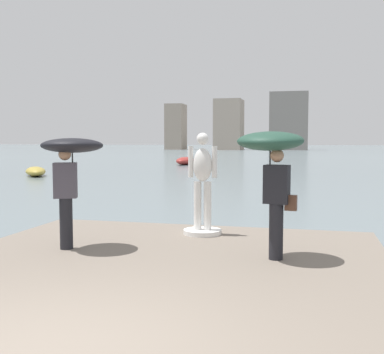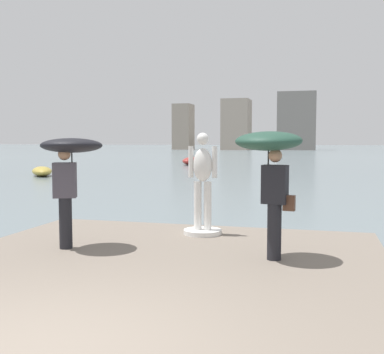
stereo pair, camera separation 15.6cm
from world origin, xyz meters
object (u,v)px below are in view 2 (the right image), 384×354
at_px(onlooker_left, 70,159).
at_px(onlooker_right, 270,156).
at_px(boat_far, 42,171).
at_px(boat_mid, 192,161).
at_px(statue_white_figure, 203,191).

relative_size(onlooker_left, onlooker_right, 0.94).
xyz_separation_m(onlooker_left, boat_far, (-12.96, 19.67, -1.64)).
xyz_separation_m(onlooker_right, boat_far, (-16.35, 19.55, -1.71)).
height_order(onlooker_right, boat_mid, onlooker_right).
bearing_deg(statue_white_figure, boat_far, 129.73).
relative_size(onlooker_right, boat_mid, 0.58).
distance_m(onlooker_right, boat_far, 25.55).
bearing_deg(statue_white_figure, boat_mid, 105.21).
distance_m(statue_white_figure, onlooker_right, 2.34).
distance_m(statue_white_figure, onlooker_left, 2.69).
distance_m(statue_white_figure, boat_far, 23.30).
bearing_deg(boat_mid, boat_far, -109.29).
bearing_deg(onlooker_right, onlooker_left, -178.06).
xyz_separation_m(onlooker_left, boat_mid, (-7.33, 35.76, -1.57)).
bearing_deg(boat_far, statue_white_figure, -50.27).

